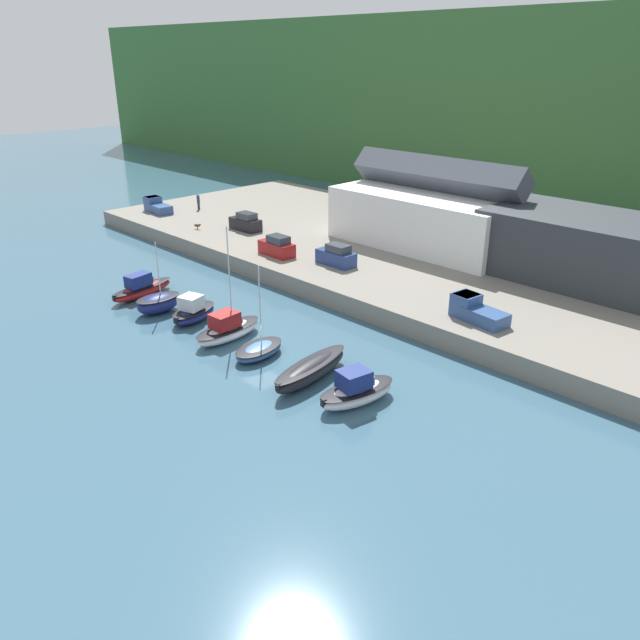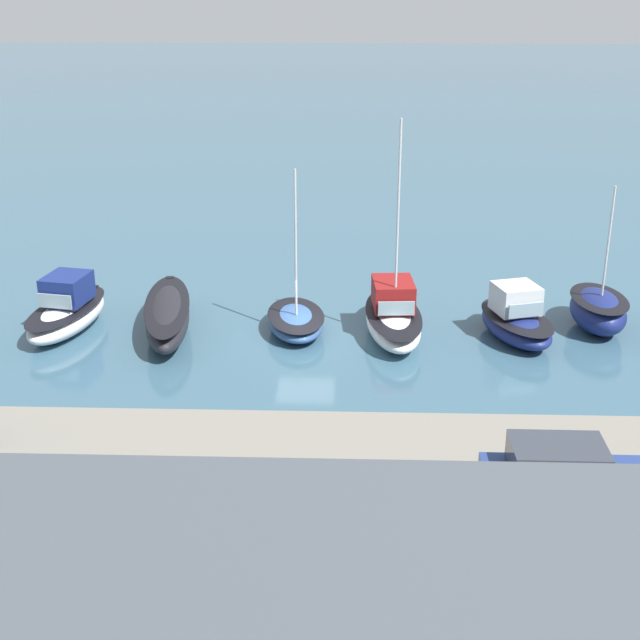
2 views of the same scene
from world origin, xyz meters
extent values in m
plane|color=#385B70|center=(0.00, 0.00, 0.00)|extent=(320.00, 320.00, 0.00)
cube|color=gray|center=(0.00, 25.95, 0.89)|extent=(91.11, 31.61, 1.78)
cube|color=white|center=(-5.20, 29.34, 4.66)|extent=(20.55, 12.62, 5.77)
cube|color=#474C56|center=(-5.20, 29.34, 9.46)|extent=(20.96, 3.84, 3.84)
cube|color=#2D3338|center=(12.15, 29.12, 4.82)|extent=(17.90, 10.57, 6.08)
cube|color=slate|center=(12.15, 23.89, 4.82)|extent=(17.01, 0.10, 3.65)
ellipsoid|color=red|center=(-17.36, -0.38, 0.57)|extent=(2.87, 6.88, 1.14)
ellipsoid|color=black|center=(-17.36, -0.38, 0.97)|extent=(2.96, 7.03, 0.12)
cube|color=navy|center=(-17.30, -0.71, 1.73)|extent=(1.71, 2.53, 1.18)
cube|color=#8CA5B2|center=(-17.52, 0.59, 1.55)|extent=(1.20, 0.30, 0.59)
cube|color=black|center=(-16.83, -3.51, 0.80)|extent=(0.40, 0.34, 0.56)
ellipsoid|color=navy|center=(-12.69, -1.44, 0.85)|extent=(2.29, 4.10, 1.69)
ellipsoid|color=black|center=(-12.69, -1.44, 1.44)|extent=(2.38, 4.18, 0.12)
cylinder|color=silver|center=(-12.68, -1.13, 4.07)|extent=(0.10, 0.10, 4.77)
ellipsoid|color=navy|center=(-8.96, -0.23, 0.58)|extent=(3.56, 5.19, 1.16)
ellipsoid|color=black|center=(-8.96, -0.23, 0.99)|extent=(3.68, 5.31, 0.12)
cube|color=silver|center=(-8.89, -0.45, 1.76)|extent=(2.13, 2.08, 1.19)
cube|color=#8CA5B2|center=(-9.17, 0.48, 1.58)|extent=(1.52, 0.54, 0.60)
cube|color=black|center=(-8.32, -2.38, 0.81)|extent=(0.43, 0.37, 0.56)
ellipsoid|color=white|center=(-3.75, -0.44, 0.59)|extent=(2.69, 6.35, 1.18)
ellipsoid|color=black|center=(-3.75, -0.44, 1.00)|extent=(2.79, 6.48, 0.12)
cube|color=maroon|center=(-3.73, -0.75, 1.77)|extent=(1.84, 2.29, 1.19)
cube|color=#8CA5B2|center=(-3.82, 0.49, 1.59)|extent=(1.52, 0.21, 0.60)
cylinder|color=silver|center=(-3.78, 0.03, 5.25)|extent=(0.10, 0.10, 8.15)
ellipsoid|color=#33568E|center=(0.45, -0.70, 0.46)|extent=(2.97, 4.72, 0.91)
ellipsoid|color=black|center=(0.45, -0.70, 0.78)|extent=(3.08, 4.82, 0.12)
cylinder|color=silver|center=(0.40, -0.37, 4.07)|extent=(0.10, 0.10, 6.31)
ellipsoid|color=black|center=(5.98, -0.46, 0.74)|extent=(3.00, 7.78, 1.48)
ellipsoid|color=black|center=(5.98, -0.46, 1.26)|extent=(3.09, 7.94, 0.12)
cube|color=black|center=(6.53, -4.03, 1.04)|extent=(0.40, 0.33, 0.56)
ellipsoid|color=white|center=(10.40, -0.49, 0.63)|extent=(3.23, 5.97, 1.25)
ellipsoid|color=black|center=(10.40, -0.49, 1.06)|extent=(3.34, 6.10, 0.12)
cube|color=navy|center=(10.34, -0.77, 1.86)|extent=(2.01, 2.25, 1.21)
cube|color=#8CA5B2|center=(10.55, 0.35, 1.68)|extent=(1.50, 0.38, 0.61)
cube|color=black|center=(9.90, -3.13, 0.88)|extent=(0.41, 0.34, 0.56)
cube|color=maroon|center=(-13.97, 13.76, 2.48)|extent=(4.25, 1.93, 1.40)
cube|color=#333842|center=(-13.65, 13.75, 3.56)|extent=(2.36, 1.60, 0.76)
cube|color=black|center=(-24.33, 17.80, 2.48)|extent=(4.24, 1.89, 1.40)
cube|color=#333842|center=(-24.01, 17.81, 3.56)|extent=(2.34, 1.58, 0.76)
cube|color=navy|center=(-7.31, 15.87, 2.48)|extent=(4.21, 1.83, 1.40)
cube|color=#333842|center=(-7.00, 15.87, 3.56)|extent=(2.32, 1.54, 0.76)
cube|color=#2D4C84|center=(-39.14, 15.12, 2.33)|extent=(3.64, 2.24, 1.10)
cube|color=#2D4C84|center=(-41.16, 15.27, 2.73)|extent=(2.02, 2.03, 1.90)
cube|color=#2D333D|center=(-41.16, 15.27, 3.43)|extent=(1.74, 1.91, 0.50)
cube|color=#2D4C84|center=(11.36, 13.45, 2.33)|extent=(3.74, 2.44, 1.10)
cube|color=#2D4C84|center=(9.36, 13.72, 2.73)|extent=(2.12, 2.13, 1.90)
cube|color=#2D333D|center=(9.36, 13.72, 3.43)|extent=(1.84, 2.00, 0.50)
cylinder|color=#232838|center=(-37.33, 19.99, 2.20)|extent=(0.32, 0.32, 0.85)
cylinder|color=navy|center=(-37.33, 19.99, 3.15)|extent=(0.40, 0.40, 1.05)
sphere|color=tan|center=(-37.33, 19.99, 3.80)|extent=(0.24, 0.24, 0.24)
cylinder|color=brown|center=(-28.74, 13.84, 1.92)|extent=(0.12, 0.12, 0.28)
ellipsoid|color=brown|center=(-28.74, 13.84, 2.24)|extent=(0.82, 0.72, 0.36)
sphere|color=brown|center=(-28.45, 14.05, 2.35)|extent=(0.22, 0.22, 0.22)
camera|label=1|loc=(34.31, -27.65, 21.49)|focal=35.00mm
camera|label=2|loc=(-1.80, 35.09, 14.77)|focal=50.00mm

